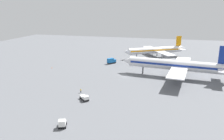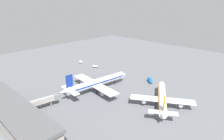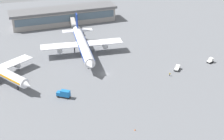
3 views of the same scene
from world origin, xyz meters
TOP-DOWN VIEW (x-y plane):
  - ground at (0.00, 0.00)m, footprint 288.00×288.00m
  - terminal_building at (2.26, -77.94)m, footprint 70.42×15.85m
  - airplane_at_gate at (46.44, -11.09)m, footprint 34.07×40.58m
  - airplane_taxiing at (4.01, -24.13)m, footprint 43.33×53.73m
  - pushback_tractor at (-33.78, 7.87)m, footprint 4.44×4.47m
  - catering_truck at (22.12, 13.19)m, footprint 5.61×4.90m
  - baggage_tug at (-53.49, 6.71)m, footprint 3.67×3.15m
  - ground_crew_worker at (-27.37, 12.05)m, footprint 0.58×0.42m
  - jet_bridge at (0.19, -59.84)m, footprint 5.31×16.63m
  - safety_cone_near_gate at (3.52, 42.27)m, footprint 0.44×0.44m

SIDE VIEW (x-z plane):
  - ground at x=0.00m, z-range 0.00..0.00m
  - safety_cone_near_gate at x=3.52m, z-range 0.00..0.60m
  - ground_crew_worker at x=-27.37m, z-range 0.01..1.68m
  - pushback_tractor at x=-33.78m, z-range 0.02..1.92m
  - baggage_tug at x=-53.49m, z-range 0.01..2.31m
  - catering_truck at x=22.12m, z-range 0.05..3.35m
  - airplane_at_gate at x=46.44m, z-range -1.89..11.96m
  - jet_bridge at x=0.19m, z-range 1.75..8.49m
  - terminal_building at x=2.26m, z-range 0.10..10.35m
  - airplane_taxiing at x=4.01m, z-range -2.23..14.12m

